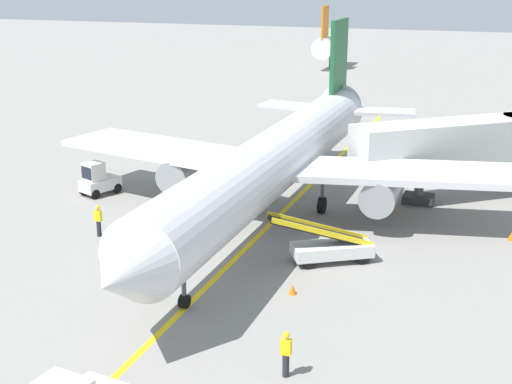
% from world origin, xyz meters
% --- Properties ---
extents(ground_plane, '(300.00, 300.00, 0.00)m').
position_xyz_m(ground_plane, '(0.00, 0.00, 0.00)').
color(ground_plane, gray).
extents(taxi_line_yellow, '(0.79, 80.00, 0.01)m').
position_xyz_m(taxi_line_yellow, '(0.02, 5.00, 0.00)').
color(taxi_line_yellow, yellow).
rests_on(taxi_line_yellow, ground).
extents(airliner, '(28.61, 35.22, 10.10)m').
position_xyz_m(airliner, '(0.03, 13.30, 3.42)').
color(airliner, silver).
rests_on(airliner, ground).
extents(jet_bridge, '(11.53, 9.94, 4.85)m').
position_xyz_m(jet_bridge, '(9.66, 20.50, 3.54)').
color(jet_bridge, beige).
rests_on(jet_bridge, ground).
extents(baggage_tug_near_wing, '(2.08, 2.71, 2.10)m').
position_xyz_m(baggage_tug_near_wing, '(-11.72, 13.44, 0.93)').
color(baggage_tug_near_wing, silver).
rests_on(baggage_tug_near_wing, ground).
extents(belt_loader_forward_hold, '(4.91, 3.70, 2.59)m').
position_xyz_m(belt_loader_forward_hold, '(4.39, 8.01, 0.78)').
color(belt_loader_forward_hold, silver).
rests_on(belt_loader_forward_hold, ground).
extents(ground_crew_marshaller, '(0.36, 0.24, 1.70)m').
position_xyz_m(ground_crew_marshaller, '(-7.79, 7.18, 0.91)').
color(ground_crew_marshaller, '#26262D').
rests_on(ground_crew_marshaller, ground).
extents(ground_crew_wing_walker, '(0.36, 0.24, 1.70)m').
position_xyz_m(ground_crew_wing_walker, '(5.45, -2.26, 0.91)').
color(ground_crew_wing_walker, '#26262D').
rests_on(ground_crew_wing_walker, ground).
extents(safety_cone_nose_left, '(0.36, 0.36, 0.44)m').
position_xyz_m(safety_cone_nose_left, '(-8.40, 16.62, 0.22)').
color(safety_cone_nose_left, orange).
rests_on(safety_cone_nose_left, ground).
extents(safety_cone_nose_right, '(0.36, 0.36, 0.44)m').
position_xyz_m(safety_cone_nose_right, '(5.98, 16.89, 0.22)').
color(safety_cone_nose_right, orange).
rests_on(safety_cone_nose_right, ground).
extents(safety_cone_wingtip_left, '(0.36, 0.36, 0.44)m').
position_xyz_m(safety_cone_wingtip_left, '(3.78, 3.98, 0.22)').
color(safety_cone_wingtip_left, orange).
rests_on(safety_cone_wingtip_left, ground).
extents(safety_cone_wingtip_right, '(0.36, 0.36, 0.44)m').
position_xyz_m(safety_cone_wingtip_right, '(12.55, 13.92, 0.22)').
color(safety_cone_wingtip_right, orange).
rests_on(safety_cone_wingtip_right, ground).
extents(safety_cone_tail_area, '(0.36, 0.36, 0.44)m').
position_xyz_m(safety_cone_tail_area, '(-6.31, 13.97, 0.22)').
color(safety_cone_tail_area, orange).
rests_on(safety_cone_tail_area, ground).
extents(distant_aircraft_far_left, '(3.00, 10.10, 8.80)m').
position_xyz_m(distant_aircraft_far_left, '(-13.09, 77.22, 3.22)').
color(distant_aircraft_far_left, silver).
rests_on(distant_aircraft_far_left, ground).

